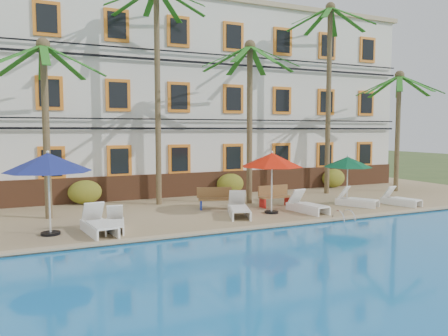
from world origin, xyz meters
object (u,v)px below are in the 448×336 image
palm_d (329,75)px  umbrella_green (348,162)px  palm_c (250,98)px  bench_left (216,198)px  pool_ladder (344,219)px  lounger_e (356,200)px  lounger_f (400,199)px  lounger_a (99,224)px  lounger_b (115,223)px  lounger_c (239,208)px  lounger_d (307,205)px  umbrella_blue (48,163)px  palm_b (157,66)px  palm_a (45,101)px  palm_e (398,112)px  umbrella_red (272,160)px  bench_right (274,196)px

palm_d → umbrella_green: size_ratio=4.47×
palm_c → bench_left: bearing=-159.8°
pool_ladder → lounger_e: bearing=40.8°
umbrella_green → lounger_f: size_ratio=1.22×
lounger_a → palm_d: bearing=19.1°
lounger_a → lounger_b: size_ratio=1.20×
umbrella_green → lounger_f: bearing=-37.6°
lounger_a → lounger_c: bearing=7.5°
umbrella_green → lounger_d: bearing=-159.9°
palm_c → umbrella_blue: palm_c is taller
palm_b → pool_ladder: bearing=-48.7°
palm_a → lounger_a: palm_a is taller
umbrella_blue → lounger_a: 2.53m
palm_a → palm_d: 14.00m
lounger_a → bench_left: size_ratio=1.36×
lounger_d → bench_left: bench_left is taller
lounger_b → pool_ladder: lounger_b is taller
lounger_d → lounger_a: bearing=-178.0°
palm_d → umbrella_blue: size_ratio=3.64×
umbrella_blue → lounger_c: size_ratio=1.26×
palm_d → bench_left: (-7.23, -1.82, -5.78)m
palm_d → bench_left: palm_d is taller
umbrella_green → umbrella_blue: bearing=-175.9°
palm_d → palm_e: 4.55m
lounger_b → lounger_a: bearing=-156.8°
lounger_b → bench_left: (4.69, 2.26, 0.21)m
palm_a → umbrella_red: (8.30, -2.63, -2.29)m
palm_d → palm_e: (4.04, -0.88, -1.92)m
umbrella_blue → pool_ladder: (10.22, -1.99, -2.33)m
palm_a → lounger_e: 13.55m
palm_e → lounger_c: bearing=-166.2°
lounger_b → palm_a: bearing=122.0°
umbrella_blue → lounger_d: umbrella_blue is taller
umbrella_green → bench_left: (-6.12, 1.11, -1.42)m
palm_d → lounger_c: palm_d is taller
pool_ladder → lounger_d: bearing=102.8°
palm_b → lounger_b: bearing=-122.3°
umbrella_red → lounger_d: size_ratio=1.27×
umbrella_blue → pool_ladder: bearing=-11.0°
palm_a → palm_b: palm_b is taller
lounger_d → bench_right: 1.81m
umbrella_green → lounger_f: (1.84, -1.41, -1.63)m
umbrella_green → lounger_a: (-11.38, -1.39, -1.58)m
palm_e → lounger_b: palm_e is taller
lounger_a → lounger_e: size_ratio=1.13×
palm_b → lounger_d: 8.90m
palm_b → umbrella_blue: size_ratio=3.62×
palm_d → bench_left: 9.43m
palm_a → palm_e: (17.88, 0.11, -0.12)m
umbrella_green → bench_right: (-3.51, 0.63, -1.42)m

